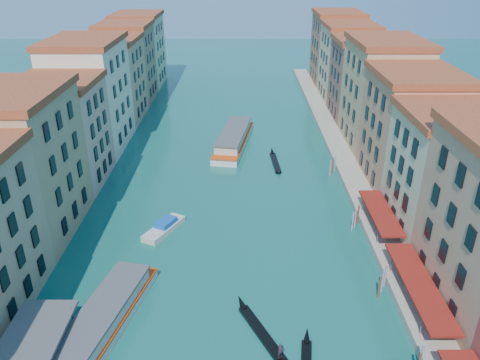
% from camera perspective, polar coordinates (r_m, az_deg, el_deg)
% --- Properties ---
extents(left_bank_palazzos, '(12.80, 128.40, 21.00)m').
position_cam_1_polar(left_bank_palazzos, '(89.98, -18.89, 8.26)').
color(left_bank_palazzos, beige).
rests_on(left_bank_palazzos, ground).
extents(right_bank_palazzos, '(12.80, 128.40, 21.00)m').
position_cam_1_polar(right_bank_palazzos, '(89.62, 17.84, 8.37)').
color(right_bank_palazzos, '#943830').
rests_on(right_bank_palazzos, ground).
extents(quay, '(4.00, 140.00, 1.00)m').
position_cam_1_polar(quay, '(90.66, 12.23, 3.01)').
color(quay, '#A79A87').
rests_on(quay, ground).
extents(restaurant_awnings, '(3.20, 44.55, 3.12)m').
position_cam_1_polar(restaurant_awnings, '(54.47, 21.20, -12.13)').
color(restaurant_awnings, maroon).
rests_on(restaurant_awnings, ground).
extents(mooring_poles_right, '(1.44, 54.24, 3.20)m').
position_cam_1_polar(mooring_poles_right, '(58.84, 16.23, -10.19)').
color(mooring_poles_right, brown).
rests_on(mooring_poles_right, ground).
extents(vaporetto_near, '(8.18, 18.89, 2.74)m').
position_cam_1_polar(vaporetto_near, '(51.94, -16.22, -15.89)').
color(vaporetto_near, silver).
rests_on(vaporetto_near, ground).
extents(vaporetto_far, '(8.26, 22.10, 3.21)m').
position_cam_1_polar(vaporetto_far, '(94.08, -0.78, 5.10)').
color(vaporetto_far, white).
rests_on(vaporetto_far, ground).
extents(gondola_fore, '(5.79, 10.54, 2.26)m').
position_cam_1_polar(gondola_fore, '(49.85, 2.71, -18.09)').
color(gondola_fore, black).
rests_on(gondola_fore, ground).
extents(gondola_far, '(1.63, 11.33, 1.60)m').
position_cam_1_polar(gondola_far, '(86.40, 4.30, 2.25)').
color(gondola_far, black).
rests_on(gondola_far, ground).
extents(motorboat_mid, '(5.43, 7.58, 1.52)m').
position_cam_1_polar(motorboat_mid, '(66.24, -9.21, -5.70)').
color(motorboat_mid, silver).
rests_on(motorboat_mid, ground).
extents(motorboat_far, '(4.04, 8.20, 1.63)m').
position_cam_1_polar(motorboat_far, '(100.55, 0.44, 6.01)').
color(motorboat_far, white).
rests_on(motorboat_far, ground).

